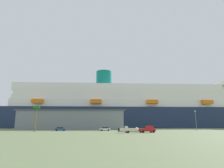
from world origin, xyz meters
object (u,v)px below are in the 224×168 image
at_px(small_boat_on_trailer, 130,130).
at_px(street_lamp, 196,118).
at_px(palm_tree, 36,111).
at_px(parked_car_blue_suv, 60,129).
at_px(cruise_ship, 151,110).
at_px(parked_car_white_van, 105,129).
at_px(pickup_truck, 147,129).

relative_size(small_boat_on_trailer, street_lamp, 0.98).
bearing_deg(palm_tree, parked_car_blue_suv, 45.73).
xyz_separation_m(cruise_ship, parked_car_blue_suv, (-62.35, -68.57, -13.28)).
bearing_deg(cruise_ship, palm_tree, -132.51).
bearing_deg(street_lamp, parked_car_white_van, 171.30).
bearing_deg(parked_car_white_van, pickup_truck, -58.20).
relative_size(cruise_ship, parked_car_white_van, 61.28).
relative_size(parked_car_blue_suv, parked_car_white_van, 1.01).
bearing_deg(small_boat_on_trailer, parked_car_blue_suv, 138.62).
bearing_deg(parked_car_blue_suv, pickup_truck, -34.32).
xyz_separation_m(cruise_ship, parked_car_white_van, (-43.39, -69.72, -13.28)).
xyz_separation_m(cruise_ship, palm_tree, (-70.58, -77.01, -6.29)).
xyz_separation_m(parked_car_blue_suv, parked_car_white_van, (18.96, -1.15, -0.00)).
distance_m(pickup_truck, parked_car_blue_suv, 38.32).
bearing_deg(palm_tree, parked_car_white_van, 15.01).
height_order(palm_tree, street_lamp, palm_tree).
height_order(small_boat_on_trailer, palm_tree, palm_tree).
distance_m(palm_tree, parked_car_white_van, 29.01).
height_order(pickup_truck, small_boat_on_trailer, pickup_truck).
height_order(pickup_truck, parked_car_white_van, pickup_truck).
height_order(cruise_ship, palm_tree, cruise_ship).
relative_size(cruise_ship, palm_tree, 29.35).
xyz_separation_m(pickup_truck, street_lamp, (25.71, 14.58, 4.46)).
xyz_separation_m(small_boat_on_trailer, palm_tree, (-33.79, 14.08, 6.86)).
bearing_deg(cruise_ship, parked_car_blue_suv, -132.28).
distance_m(pickup_truck, palm_tree, 42.53).
bearing_deg(small_boat_on_trailer, palm_tree, 157.38).
bearing_deg(street_lamp, pickup_truck, -150.44).
xyz_separation_m(palm_tree, parked_car_blue_suv, (8.23, 8.44, -6.99)).
xyz_separation_m(street_lamp, parked_car_blue_suv, (-57.36, 7.02, -4.67)).
height_order(palm_tree, parked_car_white_van, palm_tree).
bearing_deg(pickup_truck, small_boat_on_trailer, -171.41).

